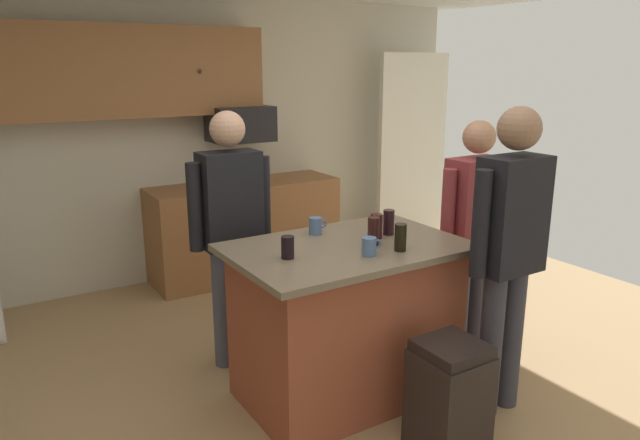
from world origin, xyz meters
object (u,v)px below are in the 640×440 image
Objects in this scene: mug_blue_stoneware at (370,246)px; mug_ceramic_white at (316,226)px; glass_short_whisky at (376,226)px; trash_bin at (449,397)px; tumbler_amber at (389,222)px; person_guest_by_door at (510,242)px; person_guest_left at (473,224)px; glass_dark_ale at (400,237)px; glass_pilsner at (373,231)px; microwave_over_range at (240,124)px; glass_stout_tall at (288,247)px; person_elder_center at (231,223)px; kitchen_island at (346,320)px.

mug_ceramic_white is at bearing 93.35° from mug_blue_stoneware.
trash_bin is (-0.08, -0.76, -0.74)m from glass_short_whisky.
person_guest_by_door is at bearing -63.28° from tumbler_amber.
mug_blue_stoneware is 0.20× the size of trash_bin.
glass_dark_ale is at bearing 16.35° from person_guest_left.
glass_pilsner reaches higher than mug_ceramic_white.
person_guest_by_door reaches higher than microwave_over_range.
mug_blue_stoneware is at bearing -25.71° from glass_stout_tall.
person_guest_left is 2.68× the size of trash_bin.
trash_bin is at bearing -94.85° from glass_dark_ale.
glass_short_whisky reaches higher than mug_blue_stoneware.
glass_stout_tall is (-1.08, 0.58, -0.01)m from person_guest_by_door.
person_elder_center is 2.80× the size of trash_bin.
mug_blue_stoneware is at bearing -86.65° from mug_ceramic_white.
person_guest_left reaches higher than tumbler_amber.
kitchen_island is 0.61m from mug_ceramic_white.
trash_bin is at bearing -103.69° from tumbler_amber.
kitchen_island is 0.57m from mug_blue_stoneware.
tumbler_amber is (-0.33, 0.66, 0.01)m from person_guest_by_door.
person_elder_center is at bearing 110.84° from trash_bin.
kitchen_island is at bearing 147.72° from glass_pilsner.
tumbler_amber reaches higher than glass_short_whisky.
glass_pilsner reaches higher than tumbler_amber.
person_guest_by_door reaches higher than glass_short_whisky.
person_elder_center is 1.72m from trash_bin.
glass_dark_ale is at bearing -116.91° from tumbler_amber.
glass_dark_ale reaches higher than trash_bin.
mug_ceramic_white is (-0.03, 0.29, 0.53)m from kitchen_island.
person_guest_by_door is 1.09× the size of person_guest_left.
mug_ceramic_white is at bearing 134.36° from glass_short_whisky.
mug_ceramic_white is at bearing 100.27° from trash_bin.
mug_blue_stoneware is (-0.41, -2.56, -0.43)m from microwave_over_range.
trash_bin is at bearing -79.73° from mug_ceramic_white.
person_elder_center reaches higher than glass_stout_tall.
kitchen_island is at bearing -0.00° from person_guest_left.
glass_dark_ale is 0.64m from glass_stout_tall.
glass_short_whisky is 0.34m from mug_blue_stoneware.
mug_ceramic_white is at bearing 96.80° from kitchen_island.
mug_ceramic_white is (0.38, 0.32, -0.01)m from glass_stout_tall.
person_guest_left is 13.30× the size of mug_ceramic_white.
person_guest_by_door is at bearing -44.31° from glass_pilsner.
person_guest_by_door reaches higher than mug_ceramic_white.
mug_blue_stoneware is at bearing -133.69° from glass_short_whisky.
microwave_over_range is at bearing 85.19° from trash_bin.
microwave_over_range is at bearing 70.86° from glass_stout_tall.
trash_bin is at bearing -78.36° from kitchen_island.
mug_ceramic_white is 0.45m from tumbler_amber.
glass_pilsner is (-0.91, -0.08, 0.11)m from person_guest_left.
mug_blue_stoneware is 0.89m from trash_bin.
person_guest_left is 10.48× the size of glass_dark_ale.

